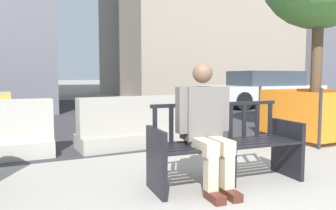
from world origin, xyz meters
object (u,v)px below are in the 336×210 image
object	(u,v)px
jersey_barrier_centre	(138,126)
construction_fence	(315,112)
car_sedan_mid	(263,89)
seated_person	(206,123)
street_bench	(226,148)

from	to	relation	value
jersey_barrier_centre	construction_fence	xyz separation A→B (m)	(3.28, -0.79, 0.16)
construction_fence	car_sedan_mid	distance (m)	6.53
seated_person	jersey_barrier_centre	distance (m)	2.31
car_sedan_mid	seated_person	bearing A→B (deg)	-134.96
construction_fence	car_sedan_mid	xyz separation A→B (m)	(3.57, 5.46, 0.20)
street_bench	car_sedan_mid	distance (m)	9.60
street_bench	car_sedan_mid	bearing A→B (deg)	46.11
street_bench	seated_person	bearing A→B (deg)	-173.03
jersey_barrier_centre	car_sedan_mid	world-z (taller)	car_sedan_mid
street_bench	jersey_barrier_centre	distance (m)	2.25
seated_person	jersey_barrier_centre	xyz separation A→B (m)	(0.09, 2.28, -0.35)
seated_person	jersey_barrier_centre	bearing A→B (deg)	87.82
street_bench	car_sedan_mid	world-z (taller)	car_sedan_mid
street_bench	jersey_barrier_centre	world-z (taller)	street_bench
seated_person	street_bench	bearing A→B (deg)	6.97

